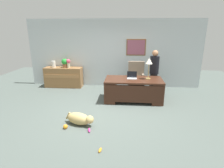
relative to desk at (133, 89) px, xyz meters
name	(u,v)px	position (x,y,z in m)	size (l,w,h in m)	color
ground_plane	(107,112)	(-0.78, -0.93, -0.40)	(12.00, 12.00, 0.00)	#4C5651
back_wall	(114,54)	(-0.78, 1.67, 0.95)	(7.00, 0.16, 2.70)	silver
desk	(133,89)	(0.00, 0.00, 0.00)	(1.86, 0.95, 0.74)	#422316
credenza	(64,77)	(-2.82, 1.32, 0.00)	(1.51, 0.50, 0.81)	olive
armchair	(136,79)	(0.12, 0.96, 0.10)	(0.60, 0.59, 1.14)	gray
person_standing	(154,72)	(0.75, 0.75, 0.42)	(0.32, 0.32, 1.60)	#262323
dog_lying	(80,119)	(-1.37, -1.71, -0.25)	(0.78, 0.49, 0.30)	tan
laptop	(132,77)	(-0.06, 0.11, 0.39)	(0.32, 0.22, 0.22)	#B2B5BA
desk_lamp	(149,62)	(0.47, 0.09, 0.88)	(0.22, 0.22, 0.68)	#9E8447
vase_with_flowers	(68,62)	(-2.59, 1.32, 0.62)	(0.17, 0.17, 0.35)	beige
vase_empty	(54,64)	(-3.21, 1.32, 0.54)	(0.16, 0.16, 0.26)	silver
potted_plant	(65,63)	(-2.74, 1.32, 0.60)	(0.24, 0.24, 0.36)	brown
dog_toy_ball	(65,127)	(-1.67, -1.94, -0.35)	(0.11, 0.11, 0.11)	orange
dog_toy_bone	(100,150)	(-0.72, -2.70, -0.38)	(0.14, 0.05, 0.05)	orange
dog_toy_plush	(89,130)	(-1.08, -2.00, -0.38)	(0.18, 0.05, 0.05)	#D8338C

